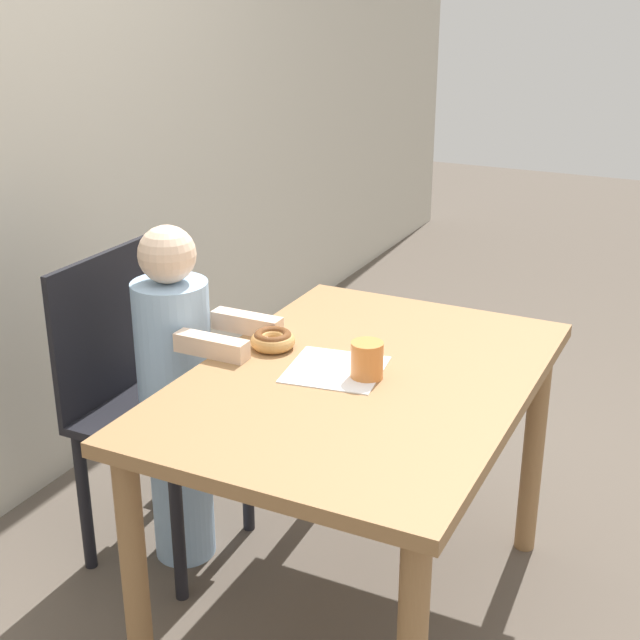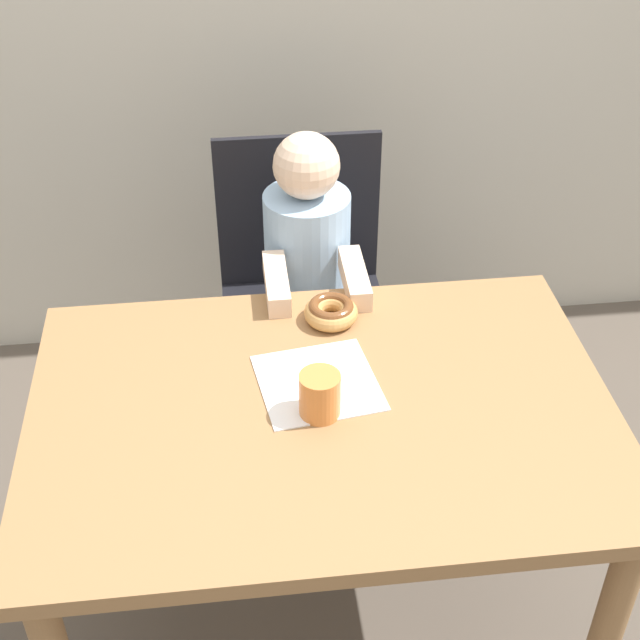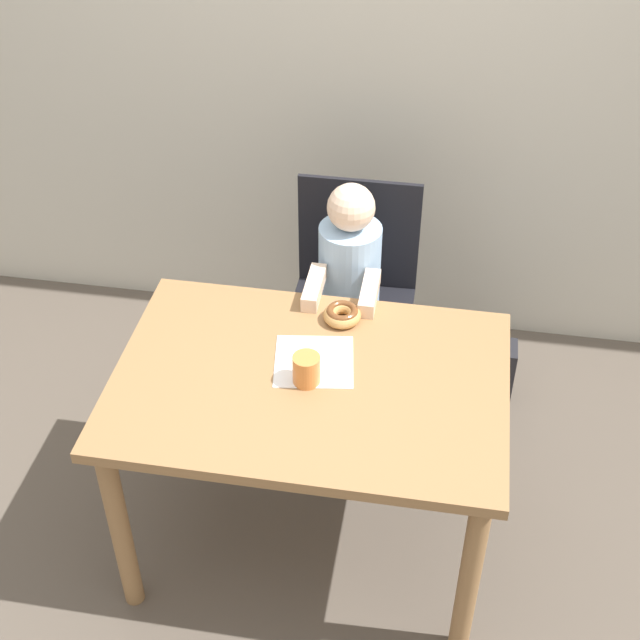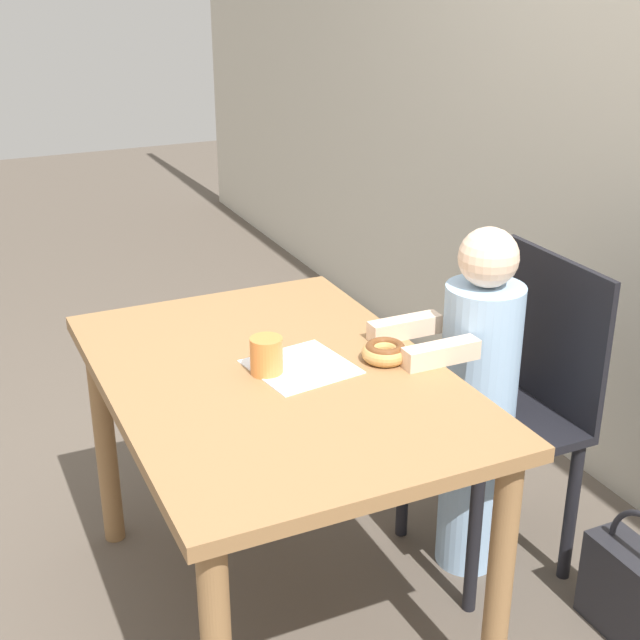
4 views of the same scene
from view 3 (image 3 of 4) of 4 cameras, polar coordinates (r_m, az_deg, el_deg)
ground_plane at (r=3.06m, az=-0.56°, el=-13.56°), size 12.00×12.00×0.00m
wall_back at (r=3.30m, az=3.23°, el=17.95°), size 8.00×0.05×2.50m
dining_table at (r=2.61m, az=-0.64°, el=-5.40°), size 1.12×0.78×0.71m
chair at (r=3.20m, az=2.11°, el=1.35°), size 0.43×0.39×0.90m
child_figure at (r=3.09m, az=1.82°, el=0.64°), size 0.23×0.39×1.01m
donut at (r=2.72m, az=1.43°, el=0.38°), size 0.12×0.12×0.05m
napkin at (r=2.59m, az=-0.44°, el=-2.66°), size 0.26×0.26×0.00m
handbag at (r=3.48m, az=9.73°, el=-2.93°), size 0.31×0.12×0.38m
cup at (r=2.49m, az=-0.87°, el=-3.18°), size 0.08×0.08×0.09m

